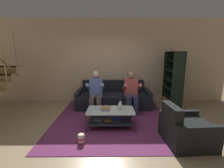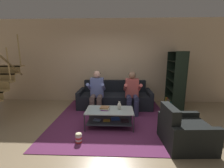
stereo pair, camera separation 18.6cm
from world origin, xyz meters
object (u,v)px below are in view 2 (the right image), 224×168
object	(u,v)px
person_seated_right	(132,91)
vase	(119,106)
person_seated_left	(97,90)
book_stack	(105,108)
couch	(115,98)
bookshelf	(176,85)
coffee_table	(110,115)
armchair	(184,132)
popcorn_tub	(79,138)

from	to	relation	value
person_seated_right	vase	xyz separation A→B (m)	(-0.38, -0.86, -0.15)
person_seated_left	vase	bearing A→B (deg)	-52.75
vase	book_stack	world-z (taller)	vase
couch	person_seated_right	distance (m)	0.82
book_stack	person_seated_left	bearing A→B (deg)	109.72
person_seated_right	bookshelf	xyz separation A→B (m)	(1.46, 0.59, 0.07)
person_seated_left	coffee_table	world-z (taller)	person_seated_left
book_stack	armchair	size ratio (longest dim) A/B	0.27
coffee_table	vase	bearing A→B (deg)	6.00
person_seated_left	popcorn_tub	world-z (taller)	person_seated_left
coffee_table	vase	distance (m)	0.32
vase	person_seated_right	bearing A→B (deg)	66.25
armchair	couch	bearing A→B (deg)	123.16
couch	coffee_table	world-z (taller)	couch
person_seated_right	book_stack	distance (m)	1.16
couch	person_seated_right	bearing A→B (deg)	-44.23
person_seated_right	book_stack	size ratio (longest dim) A/B	5.17
book_stack	popcorn_tub	bearing A→B (deg)	-123.15
person_seated_left	bookshelf	world-z (taller)	bookshelf
person_seated_left	person_seated_right	size ratio (longest dim) A/B	1.01
armchair	popcorn_tub	xyz separation A→B (m)	(-2.03, -0.01, -0.16)
person_seated_left	book_stack	size ratio (longest dim) A/B	5.24
person_seated_left	popcorn_tub	size ratio (longest dim) A/B	5.96
couch	armchair	bearing A→B (deg)	-56.84
person_seated_left	armchair	bearing A→B (deg)	-40.11
person_seated_right	vase	size ratio (longest dim) A/B	6.10
bookshelf	person_seated_right	bearing A→B (deg)	-157.91
person_seated_left	coffee_table	distance (m)	1.07
popcorn_tub	person_seated_left	bearing A→B (deg)	84.84
person_seated_right	couch	bearing A→B (deg)	135.77
couch	armchair	distance (m)	2.49
person_seated_left	couch	bearing A→B (deg)	44.15
popcorn_tub	coffee_table	bearing A→B (deg)	50.56
vase	person_seated_left	bearing A→B (deg)	127.25
couch	book_stack	size ratio (longest dim) A/B	9.95
person_seated_left	book_stack	xyz separation A→B (m)	(0.32, -0.89, -0.21)
armchair	popcorn_tub	distance (m)	2.03
book_stack	popcorn_tub	world-z (taller)	book_stack
popcorn_tub	person_seated_right	bearing A→B (deg)	53.48
couch	popcorn_tub	world-z (taller)	couch
person_seated_left	bookshelf	distance (m)	2.57
couch	vase	xyz separation A→B (m)	(0.14, -1.37, 0.23)
bookshelf	popcorn_tub	distance (m)	3.49
book_stack	armchair	world-z (taller)	armchair
couch	popcorn_tub	distance (m)	2.21
couch	armchair	world-z (taller)	couch
person_seated_right	armchair	bearing A→B (deg)	-61.87
book_stack	bookshelf	size ratio (longest dim) A/B	0.13
couch	bookshelf	bearing A→B (deg)	2.62
bookshelf	armchair	world-z (taller)	bookshelf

